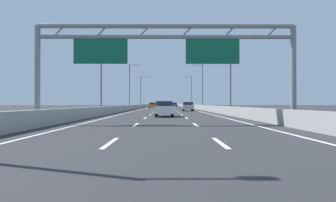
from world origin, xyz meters
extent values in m
plane|color=#2D2D30|center=(0.00, 100.00, 0.00)|extent=(260.00, 260.00, 0.00)
cube|color=white|center=(-1.80, 12.50, 0.01)|extent=(0.16, 3.00, 0.01)
cube|color=white|center=(-1.80, 21.50, 0.01)|extent=(0.16, 3.00, 0.01)
cube|color=white|center=(-1.80, 30.50, 0.01)|extent=(0.16, 3.00, 0.01)
cube|color=white|center=(-1.80, 39.50, 0.01)|extent=(0.16, 3.00, 0.01)
cube|color=white|center=(-1.80, 48.50, 0.01)|extent=(0.16, 3.00, 0.01)
cube|color=white|center=(-1.80, 57.50, 0.01)|extent=(0.16, 3.00, 0.01)
cube|color=white|center=(-1.80, 66.50, 0.01)|extent=(0.16, 3.00, 0.01)
cube|color=white|center=(-1.80, 75.50, 0.01)|extent=(0.16, 3.00, 0.01)
cube|color=white|center=(-1.80, 84.50, 0.01)|extent=(0.16, 3.00, 0.01)
cube|color=white|center=(-1.80, 93.50, 0.01)|extent=(0.16, 3.00, 0.01)
cube|color=white|center=(-1.80, 102.50, 0.01)|extent=(0.16, 3.00, 0.01)
cube|color=white|center=(-1.80, 111.50, 0.01)|extent=(0.16, 3.00, 0.01)
cube|color=white|center=(-1.80, 120.50, 0.01)|extent=(0.16, 3.00, 0.01)
cube|color=white|center=(-1.80, 129.50, 0.01)|extent=(0.16, 3.00, 0.01)
cube|color=white|center=(-1.80, 138.50, 0.01)|extent=(0.16, 3.00, 0.01)
cube|color=white|center=(-1.80, 147.50, 0.01)|extent=(0.16, 3.00, 0.01)
cube|color=white|center=(-1.80, 156.50, 0.01)|extent=(0.16, 3.00, 0.01)
cube|color=white|center=(1.80, 12.50, 0.01)|extent=(0.16, 3.00, 0.01)
cube|color=white|center=(1.80, 21.50, 0.01)|extent=(0.16, 3.00, 0.01)
cube|color=white|center=(1.80, 30.50, 0.01)|extent=(0.16, 3.00, 0.01)
cube|color=white|center=(1.80, 39.50, 0.01)|extent=(0.16, 3.00, 0.01)
cube|color=white|center=(1.80, 48.50, 0.01)|extent=(0.16, 3.00, 0.01)
cube|color=white|center=(1.80, 57.50, 0.01)|extent=(0.16, 3.00, 0.01)
cube|color=white|center=(1.80, 66.50, 0.01)|extent=(0.16, 3.00, 0.01)
cube|color=white|center=(1.80, 75.50, 0.01)|extent=(0.16, 3.00, 0.01)
cube|color=white|center=(1.80, 84.50, 0.01)|extent=(0.16, 3.00, 0.01)
cube|color=white|center=(1.80, 93.50, 0.01)|extent=(0.16, 3.00, 0.01)
cube|color=white|center=(1.80, 102.50, 0.01)|extent=(0.16, 3.00, 0.01)
cube|color=white|center=(1.80, 111.50, 0.01)|extent=(0.16, 3.00, 0.01)
cube|color=white|center=(1.80, 120.50, 0.01)|extent=(0.16, 3.00, 0.01)
cube|color=white|center=(1.80, 129.50, 0.01)|extent=(0.16, 3.00, 0.01)
cube|color=white|center=(1.80, 138.50, 0.01)|extent=(0.16, 3.00, 0.01)
cube|color=white|center=(1.80, 147.50, 0.01)|extent=(0.16, 3.00, 0.01)
cube|color=white|center=(1.80, 156.50, 0.01)|extent=(0.16, 3.00, 0.01)
cube|color=white|center=(-5.25, 88.00, 0.01)|extent=(0.16, 176.00, 0.01)
cube|color=white|center=(5.25, 88.00, 0.01)|extent=(0.16, 176.00, 0.01)
cube|color=#9E9E99|center=(-6.90, 110.00, 0.47)|extent=(0.45, 220.00, 0.95)
cube|color=#9E9E99|center=(6.90, 110.00, 0.47)|extent=(0.45, 220.00, 0.95)
cylinder|color=gray|center=(-8.10, 22.53, 3.10)|extent=(0.36, 0.36, 6.20)
cylinder|color=gray|center=(8.10, 22.53, 3.10)|extent=(0.36, 0.36, 6.20)
cylinder|color=gray|center=(0.00, 22.53, 6.20)|extent=(16.21, 0.32, 0.32)
cylinder|color=gray|center=(0.00, 22.53, 5.50)|extent=(16.21, 0.26, 0.26)
cylinder|color=gray|center=(-6.75, 22.53, 5.85)|extent=(0.74, 0.10, 0.74)
cylinder|color=gray|center=(-4.05, 22.53, 5.85)|extent=(0.74, 0.10, 0.74)
cylinder|color=gray|center=(-1.35, 22.53, 5.85)|extent=(0.74, 0.10, 0.74)
cylinder|color=gray|center=(1.35, 22.53, 5.85)|extent=(0.74, 0.10, 0.74)
cylinder|color=gray|center=(4.05, 22.53, 5.85)|extent=(0.74, 0.10, 0.74)
cylinder|color=gray|center=(6.75, 22.53, 5.85)|extent=(0.74, 0.10, 0.74)
cube|color=#0F5B3D|center=(-4.11, 22.53, 4.60)|extent=(3.40, 0.12, 1.60)
cube|color=#0F5B3D|center=(2.97, 22.53, 4.60)|extent=(3.40, 0.12, 1.60)
cylinder|color=slate|center=(-7.70, 40.86, 4.75)|extent=(0.20, 0.20, 9.50)
cylinder|color=slate|center=(-6.60, 40.86, 9.35)|extent=(2.20, 0.12, 0.12)
cube|color=#F2EAC6|center=(-5.50, 40.86, 9.25)|extent=(0.56, 0.28, 0.20)
cylinder|color=slate|center=(7.70, 40.86, 4.75)|extent=(0.20, 0.20, 9.50)
cylinder|color=slate|center=(6.60, 40.86, 9.35)|extent=(2.20, 0.12, 0.12)
cube|color=#F2EAC6|center=(5.50, 40.86, 9.25)|extent=(0.56, 0.28, 0.20)
cylinder|color=slate|center=(-7.70, 71.05, 4.75)|extent=(0.20, 0.20, 9.50)
cylinder|color=slate|center=(-6.60, 71.05, 9.35)|extent=(2.20, 0.12, 0.12)
cube|color=#F2EAC6|center=(-5.50, 71.05, 9.25)|extent=(0.56, 0.28, 0.20)
cylinder|color=slate|center=(7.70, 71.05, 4.75)|extent=(0.20, 0.20, 9.50)
cylinder|color=slate|center=(6.60, 71.05, 9.35)|extent=(2.20, 0.12, 0.12)
cube|color=#F2EAC6|center=(5.50, 71.05, 9.25)|extent=(0.56, 0.28, 0.20)
cylinder|color=slate|center=(-7.70, 101.23, 4.75)|extent=(0.20, 0.20, 9.50)
cylinder|color=slate|center=(-6.60, 101.23, 9.35)|extent=(2.20, 0.12, 0.12)
cube|color=#F2EAC6|center=(-5.50, 101.23, 9.25)|extent=(0.56, 0.28, 0.20)
cylinder|color=slate|center=(7.70, 101.23, 4.75)|extent=(0.20, 0.20, 9.50)
cylinder|color=slate|center=(6.60, 101.23, 9.35)|extent=(2.20, 0.12, 0.12)
cube|color=#F2EAC6|center=(5.50, 101.23, 9.25)|extent=(0.56, 0.28, 0.20)
cube|color=#2347AD|center=(3.39, 130.12, 0.67)|extent=(1.85, 4.55, 0.71)
cube|color=black|center=(3.39, 129.69, 1.28)|extent=(1.63, 1.83, 0.50)
cylinder|color=black|center=(2.58, 131.84, 0.32)|extent=(0.22, 0.64, 0.64)
cylinder|color=black|center=(4.21, 131.84, 0.32)|extent=(0.22, 0.64, 0.64)
cylinder|color=black|center=(2.58, 128.39, 0.32)|extent=(0.22, 0.64, 0.64)
cylinder|color=black|center=(4.21, 128.39, 0.32)|extent=(0.22, 0.64, 0.64)
cube|color=silver|center=(-0.14, 33.75, 0.68)|extent=(1.74, 4.43, 0.71)
cube|color=black|center=(-0.14, 33.10, 1.26)|extent=(1.53, 2.09, 0.46)
cylinder|color=black|center=(-0.90, 35.42, 0.32)|extent=(0.22, 0.64, 0.64)
cylinder|color=black|center=(0.61, 35.42, 0.32)|extent=(0.22, 0.64, 0.64)
cylinder|color=black|center=(-0.90, 32.09, 0.32)|extent=(0.22, 0.64, 0.64)
cylinder|color=black|center=(0.61, 32.09, 0.32)|extent=(0.22, 0.64, 0.64)
cube|color=orange|center=(-3.64, 91.31, 0.64)|extent=(1.85, 4.51, 0.64)
cube|color=black|center=(-3.64, 90.90, 1.22)|extent=(1.63, 2.08, 0.53)
cylinder|color=black|center=(-4.45, 93.02, 0.32)|extent=(0.22, 0.64, 0.64)
cylinder|color=black|center=(-2.82, 93.02, 0.32)|extent=(0.22, 0.64, 0.64)
cylinder|color=black|center=(-4.45, 89.61, 0.32)|extent=(0.22, 0.64, 0.64)
cylinder|color=black|center=(-2.82, 89.61, 0.32)|extent=(0.22, 0.64, 0.64)
cube|color=#A8ADB2|center=(3.66, 56.95, 0.67)|extent=(1.79, 4.32, 0.71)
cube|color=black|center=(3.66, 56.68, 1.27)|extent=(1.58, 1.97, 0.48)
cylinder|color=black|center=(2.88, 58.56, 0.32)|extent=(0.22, 0.64, 0.64)
cylinder|color=black|center=(4.45, 58.56, 0.32)|extent=(0.22, 0.64, 0.64)
cylinder|color=black|center=(2.88, 55.34, 0.32)|extent=(0.22, 0.64, 0.64)
cylinder|color=black|center=(4.45, 55.34, 0.32)|extent=(0.22, 0.64, 0.64)
cube|color=#1E7A38|center=(0.17, 99.95, 0.65)|extent=(1.88, 4.53, 0.66)
cube|color=black|center=(0.17, 99.99, 1.25)|extent=(1.65, 1.96, 0.55)
cylinder|color=black|center=(-0.65, 101.67, 0.32)|extent=(0.22, 0.64, 0.64)
cylinder|color=black|center=(1.00, 101.67, 0.32)|extent=(0.22, 0.64, 0.64)
cylinder|color=black|center=(-0.65, 98.24, 0.32)|extent=(0.22, 0.64, 0.64)
cylinder|color=black|center=(1.00, 98.24, 0.32)|extent=(0.22, 0.64, 0.64)
camera|label=1|loc=(0.03, 1.74, 1.30)|focal=35.21mm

